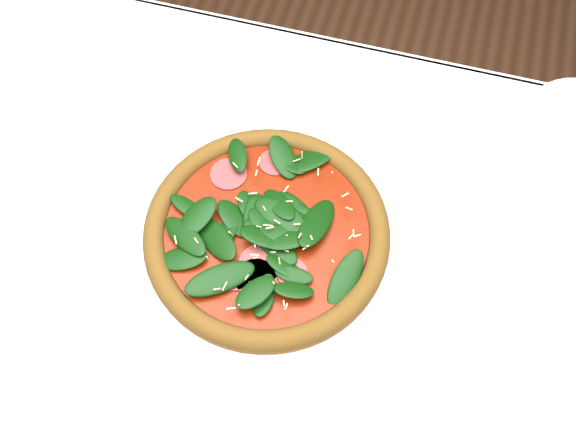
# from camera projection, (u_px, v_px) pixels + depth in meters

# --- Properties ---
(ground) EXTENTS (6.00, 6.00, 0.00)m
(ground) POSITION_uv_depth(u_px,v_px,m) (263.00, 419.00, 1.39)
(ground) COLOR brown
(ground) RESTS_ON ground
(dining_table) EXTENTS (1.21, 0.81, 0.75)m
(dining_table) POSITION_uv_depth(u_px,v_px,m) (245.00, 319.00, 0.82)
(dining_table) COLOR white
(dining_table) RESTS_ON ground
(plate) EXTENTS (0.33, 0.33, 0.01)m
(plate) POSITION_uv_depth(u_px,v_px,m) (267.00, 238.00, 0.76)
(plate) COLOR white
(plate) RESTS_ON dining_table
(pizza) EXTENTS (0.33, 0.33, 0.04)m
(pizza) POSITION_uv_depth(u_px,v_px,m) (267.00, 230.00, 0.74)
(pizza) COLOR #995A25
(pizza) RESTS_ON plate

